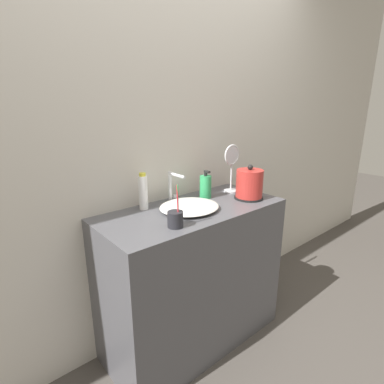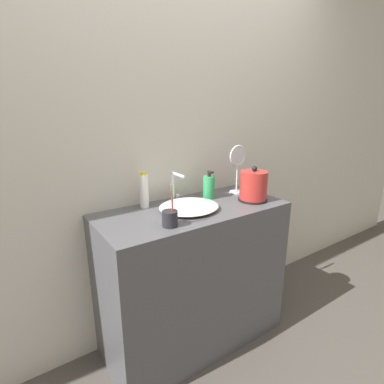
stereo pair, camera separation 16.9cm
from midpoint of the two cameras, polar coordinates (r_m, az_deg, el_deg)
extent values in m
plane|color=#47423D|center=(2.06, 7.47, -29.58)|extent=(12.00, 12.00, 0.00)
cube|color=beige|center=(1.86, -1.87, 10.85)|extent=(6.00, 0.04, 2.60)
cube|color=#4C4C51|center=(1.93, 2.86, -15.91)|extent=(1.12, 0.50, 0.90)
ellipsoid|color=silver|center=(1.70, 2.30, -2.81)|extent=(0.35, 0.32, 0.04)
cylinder|color=silver|center=(1.82, -1.08, 1.01)|extent=(0.02, 0.02, 0.19)
cylinder|color=silver|center=(1.74, 0.15, 3.23)|extent=(0.02, 0.14, 0.02)
cylinder|color=silver|center=(1.86, -0.17, -1.06)|extent=(0.02, 0.02, 0.04)
cylinder|color=black|center=(1.92, 13.97, -1.41)|extent=(0.18, 0.18, 0.01)
cylinder|color=#B22D28|center=(1.90, 14.15, 1.08)|extent=(0.17, 0.17, 0.19)
sphere|color=black|center=(1.87, 14.38, 4.32)|extent=(0.03, 0.03, 0.03)
cylinder|color=#232328|center=(1.47, -0.94, -5.15)|extent=(0.08, 0.08, 0.08)
cylinder|color=green|center=(1.44, -0.41, -2.03)|extent=(0.02, 0.02, 0.18)
cylinder|color=#E5333F|center=(1.43, -0.46, -2.11)|extent=(0.02, 0.01, 0.18)
cylinder|color=#2D9956|center=(1.90, 5.80, 0.86)|extent=(0.07, 0.07, 0.14)
cylinder|color=black|center=(1.88, 5.87, 3.31)|extent=(0.02, 0.02, 0.02)
cube|color=black|center=(1.86, 6.15, 3.77)|extent=(0.02, 0.04, 0.01)
cylinder|color=white|center=(1.72, -6.35, 0.08)|extent=(0.05, 0.05, 0.19)
cylinder|color=gold|center=(1.69, -6.46, 3.52)|extent=(0.04, 0.04, 0.02)
cylinder|color=silver|center=(2.06, 10.78, -0.05)|extent=(0.09, 0.09, 0.01)
cylinder|color=silver|center=(2.03, 10.93, 2.53)|extent=(0.01, 0.01, 0.18)
torus|color=silver|center=(2.00, 11.17, 6.79)|extent=(0.14, 0.01, 0.14)
cylinder|color=silver|center=(2.00, 11.17, 6.79)|extent=(0.12, 0.00, 0.12)
camera|label=1|loc=(0.08, -87.14, 0.85)|focal=28.00mm
camera|label=2|loc=(0.08, 92.86, -0.85)|focal=28.00mm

